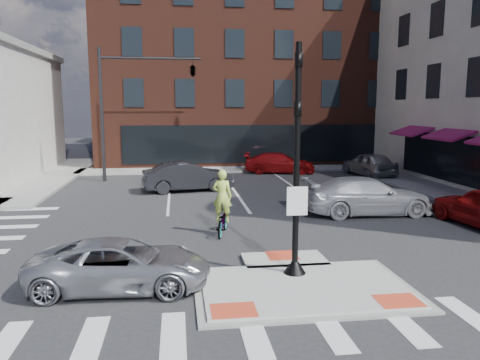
{
  "coord_description": "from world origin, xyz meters",
  "views": [
    {
      "loc": [
        -3.05,
        -11.25,
        4.5
      ],
      "look_at": [
        -0.91,
        4.61,
        2.0
      ],
      "focal_mm": 35.0,
      "sensor_mm": 36.0,
      "label": 1
    }
  ],
  "objects": [
    {
      "name": "ground",
      "position": [
        0.0,
        0.0,
        0.0
      ],
      "size": [
        120.0,
        120.0,
        0.0
      ],
      "primitive_type": "plane",
      "color": "#28282B",
      "rests_on": "ground"
    },
    {
      "name": "refuge_island",
      "position": [
        0.0,
        -0.26,
        0.05
      ],
      "size": [
        5.4,
        4.65,
        0.13
      ],
      "color": "gray",
      "rests_on": "ground"
    },
    {
      "name": "sidewalk_e",
      "position": [
        10.8,
        10.0,
        0.07
      ],
      "size": [
        3.0,
        24.0,
        0.15
      ],
      "primitive_type": "cube",
      "color": "gray",
      "rests_on": "ground"
    },
    {
      "name": "sidewalk_n",
      "position": [
        3.0,
        22.0,
        0.07
      ],
      "size": [
        26.0,
        3.0,
        0.15
      ],
      "primitive_type": "cube",
      "color": "gray",
      "rests_on": "ground"
    },
    {
      "name": "building_n",
      "position": [
        3.0,
        31.99,
        7.8
      ],
      "size": [
        24.4,
        18.4,
        15.5
      ],
      "color": "#4A2117",
      "rests_on": "ground"
    },
    {
      "name": "building_far_left",
      "position": [
        -4.0,
        52.0,
        5.0
      ],
      "size": [
        10.0,
        12.0,
        10.0
      ],
      "primitive_type": "cube",
      "color": "slate",
      "rests_on": "ground"
    },
    {
      "name": "building_far_right",
      "position": [
        9.0,
        54.0,
        6.0
      ],
      "size": [
        12.0,
        12.0,
        12.0
      ],
      "primitive_type": "cube",
      "color": "brown",
      "rests_on": "ground"
    },
    {
      "name": "signal_pole",
      "position": [
        0.0,
        0.4,
        2.36
      ],
      "size": [
        0.6,
        0.6,
        5.98
      ],
      "color": "black",
      "rests_on": "refuge_island"
    },
    {
      "name": "mast_arm_signal",
      "position": [
        -3.47,
        18.0,
        6.21
      ],
      "size": [
        6.1,
        2.24,
        8.0
      ],
      "color": "black",
      "rests_on": "ground"
    },
    {
      "name": "silver_suv",
      "position": [
        -4.5,
        0.22,
        0.62
      ],
      "size": [
        4.55,
        2.28,
        1.24
      ],
      "primitive_type": "imported",
      "rotation": [
        0.0,
        0.0,
        1.52
      ],
      "color": "#ACAEB4",
      "rests_on": "ground"
    },
    {
      "name": "white_pickup",
      "position": [
        4.9,
        7.26,
        0.79
      ],
      "size": [
        5.45,
        2.29,
        1.57
      ],
      "primitive_type": "imported",
      "rotation": [
        0.0,
        0.0,
        1.55
      ],
      "color": "silver",
      "rests_on": "ground"
    },
    {
      "name": "bg_car_dark",
      "position": [
        -2.5,
        13.88,
        0.79
      ],
      "size": [
        5.01,
        2.42,
        1.58
      ],
      "primitive_type": "imported",
      "rotation": [
        0.0,
        0.0,
        1.73
      ],
      "color": "#222227",
      "rests_on": "ground"
    },
    {
      "name": "bg_car_silver",
      "position": [
        9.5,
        17.95,
        0.79
      ],
      "size": [
        2.46,
        4.86,
        1.59
      ],
      "primitive_type": "imported",
      "rotation": [
        0.0,
        0.0,
        3.27
      ],
      "color": "#A6AAAD",
      "rests_on": "ground"
    },
    {
      "name": "bg_car_red",
      "position": [
        3.93,
        20.09,
        0.7
      ],
      "size": [
        5.13,
        2.88,
        1.41
      ],
      "primitive_type": "imported",
      "rotation": [
        0.0,
        0.0,
        1.37
      ],
      "color": "maroon",
      "rests_on": "ground"
    },
    {
      "name": "cyclist",
      "position": [
        -1.5,
        4.92,
        0.78
      ],
      "size": [
        1.08,
        1.97,
        2.33
      ],
      "rotation": [
        0.0,
        0.0,
        2.9
      ],
      "color": "#3F3F44",
      "rests_on": "ground"
    }
  ]
}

